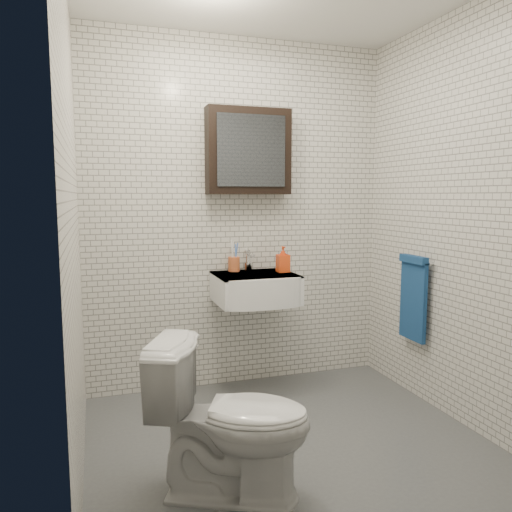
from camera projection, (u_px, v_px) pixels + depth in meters
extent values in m
cube|color=#494C51|center=(289.00, 442.00, 2.82)|extent=(2.20, 2.00, 0.01)
cube|color=silver|center=(239.00, 215.00, 3.62)|extent=(2.20, 0.02, 2.50)
cube|color=silver|center=(399.00, 236.00, 1.73)|extent=(2.20, 0.02, 2.50)
cube|color=silver|center=(73.00, 226.00, 2.33)|extent=(0.02, 2.00, 2.50)
cube|color=silver|center=(460.00, 219.00, 3.01)|extent=(0.02, 2.00, 2.50)
cube|color=white|center=(255.00, 288.00, 3.48)|extent=(0.55, 0.45, 0.20)
cylinder|color=silver|center=(254.00, 275.00, 3.49)|extent=(0.31, 0.31, 0.02)
cylinder|color=silver|center=(254.00, 274.00, 3.49)|extent=(0.04, 0.04, 0.01)
cube|color=white|center=(255.00, 275.00, 3.47)|extent=(0.55, 0.45, 0.01)
cylinder|color=silver|center=(248.00, 266.00, 3.62)|extent=(0.06, 0.06, 0.06)
cylinder|color=silver|center=(248.00, 258.00, 3.61)|extent=(0.03, 0.03, 0.08)
cylinder|color=silver|center=(251.00, 255.00, 3.55)|extent=(0.02, 0.12, 0.02)
cube|color=silver|center=(247.00, 250.00, 3.63)|extent=(0.02, 0.09, 0.01)
cube|color=black|center=(248.00, 152.00, 3.51)|extent=(0.60, 0.14, 0.60)
cube|color=#3F444C|center=(252.00, 151.00, 3.44)|extent=(0.49, 0.01, 0.49)
cylinder|color=silver|center=(417.00, 261.00, 3.36)|extent=(0.02, 0.30, 0.02)
cylinder|color=silver|center=(408.00, 259.00, 3.49)|extent=(0.04, 0.02, 0.02)
cylinder|color=silver|center=(431.00, 264.00, 3.25)|extent=(0.04, 0.02, 0.02)
cube|color=navy|center=(413.00, 301.00, 3.39)|extent=(0.03, 0.26, 0.54)
cube|color=navy|center=(414.00, 259.00, 3.35)|extent=(0.05, 0.26, 0.05)
cylinder|color=#C75D31|center=(234.00, 264.00, 3.58)|extent=(0.09, 0.09, 0.10)
cylinder|color=white|center=(232.00, 255.00, 3.56)|extent=(0.02, 0.03, 0.20)
cylinder|color=#4271D5|center=(236.00, 256.00, 3.57)|extent=(0.02, 0.02, 0.18)
cylinder|color=white|center=(233.00, 254.00, 3.59)|extent=(0.02, 0.04, 0.21)
cylinder|color=#4271D5|center=(236.00, 255.00, 3.59)|extent=(0.03, 0.04, 0.19)
imported|color=orange|center=(283.00, 259.00, 3.54)|extent=(0.08, 0.09, 0.18)
imported|color=silver|center=(232.00, 419.00, 2.29)|extent=(0.83, 0.68, 0.74)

